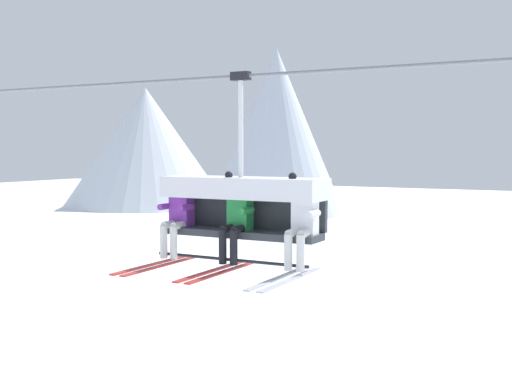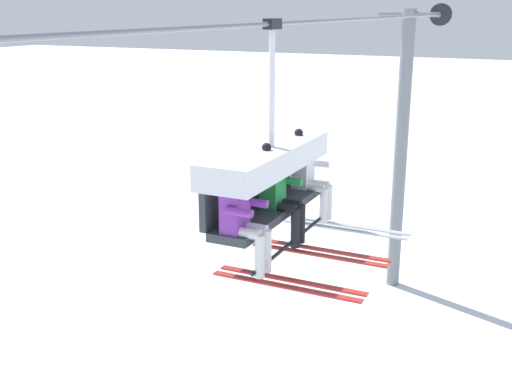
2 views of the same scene
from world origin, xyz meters
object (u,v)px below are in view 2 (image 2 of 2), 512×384
object	(u,v)px
skier_green	(282,194)
skier_white	(311,175)
chairlift_chair	(266,170)
skier_purple	(245,219)
lift_tower_far	(402,146)

from	to	relation	value
skier_green	skier_white	distance (m)	1.00
chairlift_chair	skier_white	world-z (taller)	chairlift_chair
chairlift_chair	skier_purple	xyz separation A→B (m)	(-1.00, -0.22, -0.30)
skier_purple	skier_white	xyz separation A→B (m)	(2.01, 0.01, 0.02)
skier_white	skier_green	bearing A→B (deg)	180.00
lift_tower_far	skier_white	size ratio (longest dim) A/B	4.66
skier_purple	lift_tower_far	bearing A→B (deg)	4.60
chairlift_chair	skier_white	bearing A→B (deg)	-12.08
chairlift_chair	skier_white	distance (m)	1.06
skier_purple	skier_white	size ratio (longest dim) A/B	1.00
chairlift_chair	skier_green	distance (m)	0.35
skier_white	skier_purple	bearing A→B (deg)	-179.80
lift_tower_far	skier_green	xyz separation A→B (m)	(-10.53, -0.92, 1.52)
lift_tower_far	skier_white	xyz separation A→B (m)	(-9.53, -0.92, 1.52)
lift_tower_far	skier_purple	bearing A→B (deg)	-175.40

